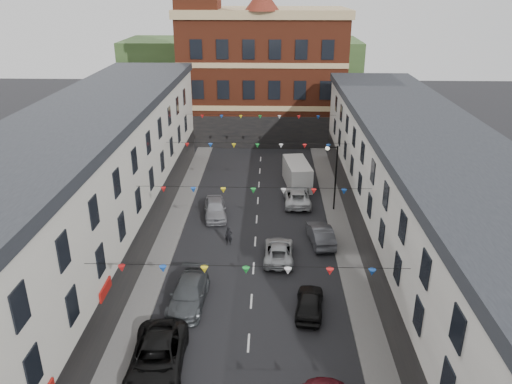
# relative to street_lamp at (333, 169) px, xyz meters

# --- Properties ---
(ground) EXTENTS (160.00, 160.00, 0.00)m
(ground) POSITION_rel_street_lamp_xyz_m (-6.55, -14.00, -3.90)
(ground) COLOR black
(ground) RESTS_ON ground
(pavement_left) EXTENTS (1.80, 64.00, 0.15)m
(pavement_left) POSITION_rel_street_lamp_xyz_m (-13.45, -12.00, -3.83)
(pavement_left) COLOR #605E5B
(pavement_left) RESTS_ON ground
(pavement_right) EXTENTS (1.80, 64.00, 0.15)m
(pavement_right) POSITION_rel_street_lamp_xyz_m (0.35, -12.00, -3.83)
(pavement_right) COLOR #605E5B
(pavement_right) RESTS_ON ground
(terrace_left) EXTENTS (8.40, 56.00, 10.70)m
(terrace_left) POSITION_rel_street_lamp_xyz_m (-18.33, -13.00, 1.44)
(terrace_left) COLOR silver
(terrace_left) RESTS_ON ground
(terrace_right) EXTENTS (8.40, 56.00, 9.70)m
(terrace_right) POSITION_rel_street_lamp_xyz_m (5.23, -13.00, 0.95)
(terrace_right) COLOR silver
(terrace_right) RESTS_ON ground
(civic_building) EXTENTS (20.60, 13.30, 18.50)m
(civic_building) POSITION_rel_street_lamp_xyz_m (-6.55, 23.95, 4.23)
(civic_building) COLOR maroon
(civic_building) RESTS_ON ground
(clock_tower) EXTENTS (5.60, 5.60, 30.00)m
(clock_tower) POSITION_rel_street_lamp_xyz_m (-14.05, 21.00, 11.03)
(clock_tower) COLOR maroon
(clock_tower) RESTS_ON ground
(distant_hill) EXTENTS (40.00, 14.00, 10.00)m
(distant_hill) POSITION_rel_street_lamp_xyz_m (-10.55, 48.00, 1.10)
(distant_hill) COLOR #304821
(distant_hill) RESTS_ON ground
(street_lamp) EXTENTS (1.10, 0.36, 6.00)m
(street_lamp) POSITION_rel_street_lamp_xyz_m (0.00, 0.00, 0.00)
(street_lamp) COLOR black
(street_lamp) RESTS_ON ground
(car_left_c) EXTENTS (3.05, 6.08, 1.65)m
(car_left_c) POSITION_rel_street_lamp_xyz_m (-11.17, -20.34, -3.08)
(car_left_c) COLOR black
(car_left_c) RESTS_ON ground
(car_left_d) EXTENTS (2.36, 5.30, 1.51)m
(car_left_d) POSITION_rel_street_lamp_xyz_m (-10.47, -14.38, -3.15)
(car_left_d) COLOR #43484C
(car_left_d) RESTS_ON ground
(car_left_e) EXTENTS (2.47, 4.82, 1.57)m
(car_left_e) POSITION_rel_street_lamp_xyz_m (-10.15, -1.55, -3.12)
(car_left_e) COLOR gray
(car_left_e) RESTS_ON ground
(car_right_d) EXTENTS (2.08, 4.19, 1.37)m
(car_right_d) POSITION_rel_street_lamp_xyz_m (-2.95, -15.01, -3.22)
(car_right_d) COLOR black
(car_right_d) RESTS_ON ground
(car_right_e) EXTENTS (2.13, 4.66, 1.48)m
(car_right_e) POSITION_rel_street_lamp_xyz_m (-1.49, -6.01, -3.16)
(car_right_e) COLOR #48494F
(car_right_e) RESTS_ON ground
(car_right_f) EXTENTS (2.41, 5.10, 1.41)m
(car_right_f) POSITION_rel_street_lamp_xyz_m (-2.95, 1.48, -3.20)
(car_right_f) COLOR silver
(car_right_f) RESTS_ON ground
(moving_car) EXTENTS (2.23, 4.63, 1.27)m
(moving_car) POSITION_rel_street_lamp_xyz_m (-4.75, -8.57, -3.27)
(moving_car) COLOR #B0B3B7
(moving_car) RESTS_ON ground
(white_van) EXTENTS (2.83, 5.69, 2.41)m
(white_van) POSITION_rel_street_lamp_xyz_m (-2.75, 6.07, -2.70)
(white_van) COLOR beige
(white_van) RESTS_ON ground
(pedestrian) EXTENTS (0.55, 0.36, 1.49)m
(pedestrian) POSITION_rel_street_lamp_xyz_m (-8.57, -6.56, -3.16)
(pedestrian) COLOR black
(pedestrian) RESTS_ON ground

